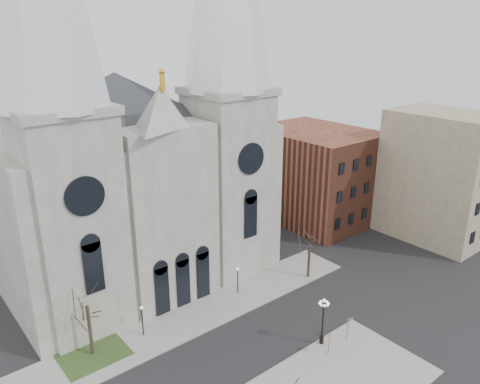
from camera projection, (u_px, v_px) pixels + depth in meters
ground at (267, 372)px, 41.39m from camera, size 160.00×160.00×0.00m
sidewalk_far at (197, 315)px, 49.37m from camera, size 40.00×6.00×0.14m
grass_patch at (93, 354)px, 43.52m from camera, size 6.00×5.00×0.18m
cathedral at (131, 125)px, 51.81m from camera, size 33.00×26.66×54.00m
bg_building_brick at (314, 174)px, 72.98m from camera, size 14.00×18.00×14.00m
bg_building_tan at (439, 176)px, 65.44m from camera, size 10.00×14.00×18.00m
tree_left at (86, 303)px, 41.67m from camera, size 3.20×3.20×7.50m
tree_right at (310, 244)px, 55.40m from camera, size 3.20×3.20×6.00m
ped_lamp_left at (142, 316)px, 45.39m from camera, size 0.32×0.32×3.26m
ped_lamp_right at (238, 276)px, 52.56m from camera, size 0.32×0.32×3.26m
stop_sign at (329, 340)px, 42.88m from camera, size 0.79×0.09×2.20m
globe_lamp at (323, 316)px, 43.89m from camera, size 1.06×1.06×4.90m
street_name_sign at (348, 327)px, 45.06m from camera, size 0.77×0.10×2.39m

